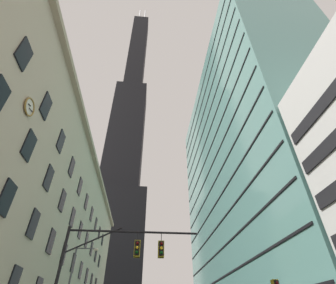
% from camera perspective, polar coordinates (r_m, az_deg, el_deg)
% --- Properties ---
extents(station_building, '(15.49, 60.42, 24.18)m').
position_cam_1_polar(station_building, '(41.73, -29.95, -18.01)').
color(station_building, '#BCAF93').
rests_on(station_building, ground).
extents(dark_skyscraper, '(25.84, 25.84, 232.24)m').
position_cam_1_polar(dark_skyscraper, '(127.32, -10.32, -4.08)').
color(dark_skyscraper, black).
rests_on(dark_skyscraper, ground).
extents(glass_office_midrise, '(15.32, 52.51, 56.37)m').
position_cam_1_polar(glass_office_midrise, '(54.97, 17.51, -6.40)').
color(glass_office_midrise, slate).
rests_on(glass_office_midrise, ground).
extents(traffic_signal_mast, '(8.93, 0.63, 6.92)m').
position_cam_1_polar(traffic_signal_mast, '(17.79, -11.65, -25.10)').
color(traffic_signal_mast, black).
rests_on(traffic_signal_mast, sidewalk_left).
extents(street_lamppost, '(2.44, 0.32, 8.23)m').
position_cam_1_polar(street_lamppost, '(29.22, -21.31, -28.26)').
color(street_lamppost, '#47474C').
rests_on(street_lamppost, sidewalk_left).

